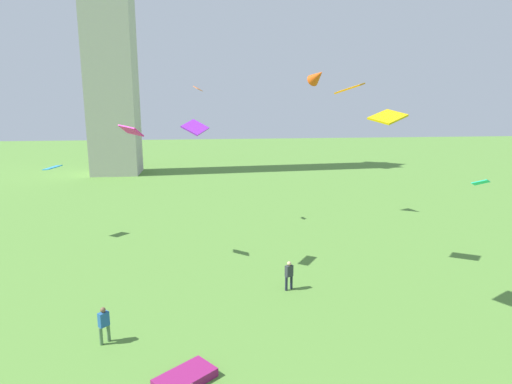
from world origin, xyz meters
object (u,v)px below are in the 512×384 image
kite_flying_0 (350,88)px  kite_flying_1 (52,168)px  person_2 (289,274)px  kite_bundle_1 (185,378)px  kite_flying_4 (195,127)px  kite_flying_5 (388,117)px  kite_flying_7 (131,131)px  person_1 (104,323)px  kite_flying_2 (198,89)px  kite_flying_6 (481,182)px  kite_flying_3 (317,76)px

kite_flying_0 → kite_flying_1: bearing=-163.1°
person_2 → kite_bundle_1: bearing=25.4°
kite_flying_4 → kite_bundle_1: size_ratio=0.82×
kite_flying_0 → kite_flying_5: size_ratio=0.93×
kite_flying_7 → kite_bundle_1: bearing=-37.4°
person_1 → person_2: size_ratio=1.01×
kite_flying_0 → kite_flying_4: kite_flying_0 is taller
kite_flying_2 → kite_bundle_1: kite_flying_2 is taller
kite_flying_5 → kite_flying_6: (10.06, 7.46, -4.54)m
kite_flying_2 → kite_flying_6: kite_flying_2 is taller
kite_flying_2 → kite_flying_7: bearing=124.5°
person_2 → kite_flying_0: kite_flying_0 is taller
kite_flying_5 → kite_bundle_1: bearing=170.7°
person_1 → kite_flying_5: size_ratio=0.84×
kite_flying_2 → kite_flying_3: size_ratio=0.46×
kite_flying_6 → kite_flying_0: bearing=56.5°
person_1 → kite_flying_6: 24.46m
kite_flying_0 → kite_flying_2: size_ratio=1.86×
person_1 → kite_flying_0: (12.81, 7.15, 9.94)m
kite_flying_4 → kite_flying_6: bearing=118.3°
kite_flying_4 → kite_flying_5: size_ratio=0.92×
kite_flying_3 → kite_flying_5: bearing=-116.0°
person_1 → kite_flying_2: bearing=33.0°
person_1 → kite_flying_2: kite_flying_2 is taller
kite_flying_5 → kite_flying_1: bearing=108.9°
kite_flying_4 → kite_flying_1: bearing=-99.4°
kite_flying_0 → person_2: bearing=-104.1°
kite_flying_5 → kite_bundle_1: 13.61m
kite_flying_3 → kite_bundle_1: kite_flying_3 is taller
kite_flying_2 → kite_flying_7: (-4.09, -8.08, -2.80)m
person_2 → kite_flying_2: 17.81m
kite_flying_1 → kite_flying_5: kite_flying_5 is taller
kite_flying_2 → kite_flying_3: bearing=-111.1°
kite_flying_2 → kite_flying_7: kite_flying_2 is taller
kite_flying_7 → kite_bundle_1: (3.47, -13.07, -8.22)m
kite_flying_2 → kite_flying_5: (8.42, -16.95, -1.76)m
kite_flying_6 → kite_flying_5: bearing=84.9°
kite_flying_2 → kite_flying_4: bearing=150.5°
kite_flying_7 → person_2: bearing=4.9°
kite_flying_4 → kite_flying_6: size_ratio=1.53×
person_1 → kite_flying_3: kite_flying_3 is taller
kite_bundle_1 → kite_flying_5: bearing=24.9°
person_1 → kite_flying_7: kite_flying_7 is taller
kite_flying_0 → kite_flying_5: 6.23m
kite_flying_6 → kite_bundle_1: bearing=79.7°
kite_flying_2 → kite_flying_0: bearing=-170.0°
kite_flying_0 → kite_flying_5: (-0.29, -6.06, -1.44)m
kite_flying_4 → kite_flying_7: size_ratio=1.13×
person_2 → kite_flying_1: size_ratio=1.14×
kite_flying_2 → kite_flying_4: (-0.15, -10.15, -2.52)m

